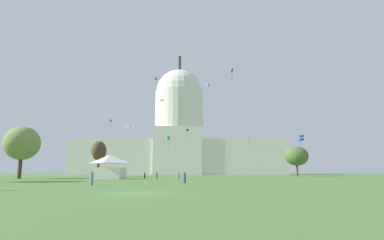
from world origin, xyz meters
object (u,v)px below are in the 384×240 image
(tree_west_mid, at_px, (22,143))
(person_grey_near_tree_east, at_px, (92,179))
(kite_turquoise_mid, at_px, (111,122))
(kite_green_low, at_px, (168,138))
(kite_black_mid_b, at_px, (232,72))
(person_black_mid_center, at_px, (145,175))
(capitol_building, at_px, (179,138))
(kite_black_mid, at_px, (187,130))
(kite_white_high, at_px, (200,79))
(person_denim_front_left, at_px, (185,178))
(person_denim_lawn_far_right, at_px, (97,176))
(person_olive_back_center, at_px, (157,176))
(person_grey_back_right, at_px, (178,176))
(kite_white_low, at_px, (128,127))
(kite_cyan_high, at_px, (208,85))
(kite_magenta_high, at_px, (156,80))
(kite_violet_mid, at_px, (121,108))
(event_tent, at_px, (109,167))
(tree_west_near, at_px, (99,151))
(kite_gold_low, at_px, (109,141))
(kite_blue_low, at_px, (301,138))
(kite_orange_low, at_px, (162,104))

(tree_west_mid, bearing_deg, person_grey_near_tree_east, -50.41)
(tree_west_mid, relative_size, kite_turquoise_mid, 3.39)
(kite_green_low, xyz_separation_m, kite_black_mid_b, (17.31, 7.41, 19.86))
(person_black_mid_center, height_order, kite_turquoise_mid, kite_turquoise_mid)
(capitol_building, bearing_deg, kite_black_mid, -76.22)
(kite_turquoise_mid, bearing_deg, capitol_building, 87.30)
(kite_white_high, xyz_separation_m, kite_turquoise_mid, (-34.68, -22.31, -23.88))
(person_denim_front_left, distance_m, person_denim_lawn_far_right, 44.88)
(capitol_building, distance_m, person_olive_back_center, 105.89)
(person_denim_front_left, relative_size, person_grey_near_tree_east, 0.95)
(person_grey_back_right, relative_size, kite_white_low, 1.80)
(person_denim_front_left, relative_size, kite_cyan_high, 0.55)
(capitol_building, bearing_deg, kite_magenta_high, -96.77)
(person_olive_back_center, xyz_separation_m, kite_turquoise_mid, (-24.05, 45.53, 20.01))
(person_grey_back_right, distance_m, kite_magenta_high, 61.72)
(person_grey_near_tree_east, bearing_deg, kite_cyan_high, 96.70)
(person_olive_back_center, distance_m, kite_turquoise_mid, 55.24)
(person_grey_near_tree_east, relative_size, kite_white_low, 1.82)
(person_denim_lawn_far_right, xyz_separation_m, kite_white_high, (27.91, 56.04, 43.95))
(capitol_building, height_order, kite_black_mid_b, capitol_building)
(kite_green_low, bearing_deg, person_grey_back_right, 4.60)
(person_denim_lawn_far_right, bearing_deg, person_black_mid_center, 9.38)
(tree_west_mid, distance_m, person_denim_front_left, 50.03)
(kite_black_mid, relative_size, kite_cyan_high, 1.60)
(kite_green_low, bearing_deg, kite_white_high, 142.30)
(person_grey_near_tree_east, relative_size, kite_cyan_high, 0.58)
(kite_violet_mid, bearing_deg, person_grey_back_right, -21.57)
(kite_cyan_high, bearing_deg, kite_black_mid_b, 136.84)
(event_tent, xyz_separation_m, person_olive_back_center, (11.17, -1.25, -2.05))
(capitol_building, distance_m, person_black_mid_center, 99.92)
(capitol_building, relative_size, kite_white_high, 33.23)
(person_grey_back_right, relative_size, kite_white_high, 0.47)
(kite_cyan_high, bearing_deg, kite_green_low, 119.30)
(tree_west_near, bearing_deg, kite_gold_low, -49.30)
(kite_black_mid_b, bearing_deg, kite_green_low, -80.71)
(kite_blue_low, relative_size, kite_violet_mid, 1.06)
(kite_green_low, relative_size, kite_turquoise_mid, 0.95)
(person_denim_front_left, height_order, person_olive_back_center, person_olive_back_center)
(person_grey_near_tree_east, height_order, person_denim_lawn_far_right, person_grey_near_tree_east)
(person_denim_front_left, bearing_deg, person_grey_near_tree_east, -68.99)
(kite_violet_mid, relative_size, kite_black_mid_b, 0.77)
(person_olive_back_center, bearing_deg, event_tent, 143.99)
(person_black_mid_center, height_order, person_grey_near_tree_east, person_grey_near_tree_east)
(event_tent, distance_m, kite_orange_low, 19.80)
(person_olive_back_center, xyz_separation_m, kite_gold_low, (-19.26, 28.29, 10.69))
(tree_west_near, relative_size, person_denim_lawn_far_right, 8.19)
(person_denim_lawn_far_right, bearing_deg, tree_west_mid, -118.27)
(person_denim_front_left, bearing_deg, kite_blue_low, 123.03)
(event_tent, bearing_deg, kite_white_low, -64.57)
(kite_green_low, distance_m, kite_black_mid_b, 27.36)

